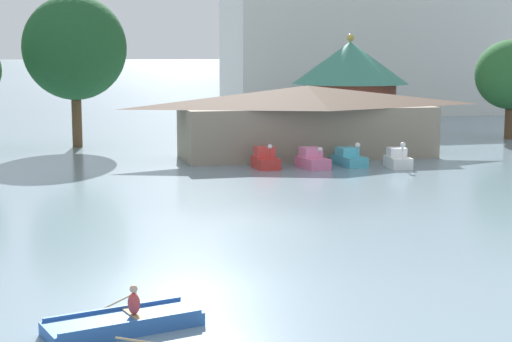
# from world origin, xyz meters

# --- Properties ---
(ground_plane) EXTENTS (2000.00, 2000.00, 0.00)m
(ground_plane) POSITION_xyz_m (0.00, 0.00, 0.00)
(ground_plane) COLOR gray
(rowboat_with_rower) EXTENTS (4.43, 3.78, 1.38)m
(rowboat_with_rower) POSITION_xyz_m (-2.28, -3.44, 0.21)
(rowboat_with_rower) COLOR #2D60AD
(rowboat_with_rower) RESTS_ON ground
(pedal_boat_red) EXTENTS (1.42, 2.47, 1.67)m
(pedal_boat_red) POSITION_xyz_m (9.47, 26.12, 0.55)
(pedal_boat_red) COLOR red
(pedal_boat_red) RESTS_ON ground
(pedal_boat_pink) EXTENTS (1.75, 2.82, 1.48)m
(pedal_boat_pink) POSITION_xyz_m (12.47, 25.56, 0.52)
(pedal_boat_pink) COLOR pink
(pedal_boat_pink) RESTS_ON ground
(pedal_boat_cyan) EXTENTS (1.64, 3.10, 1.66)m
(pedal_boat_cyan) POSITION_xyz_m (15.21, 26.08, 0.48)
(pedal_boat_cyan) COLOR #4CB7CC
(pedal_boat_cyan) RESTS_ON ground
(pedal_boat_white) EXTENTS (1.55, 2.44, 1.78)m
(pedal_boat_white) POSITION_xyz_m (17.88, 24.22, 0.53)
(pedal_boat_white) COLOR white
(pedal_boat_white) RESTS_ON ground
(boathouse) EXTENTS (19.30, 6.99, 5.13)m
(boathouse) POSITION_xyz_m (13.85, 31.09, 2.68)
(boathouse) COLOR gray
(boathouse) RESTS_ON ground
(green_roof_pavilion) EXTENTS (10.88, 10.88, 9.16)m
(green_roof_pavilion) POSITION_xyz_m (23.26, 47.59, 4.73)
(green_roof_pavilion) COLOR brown
(green_roof_pavilion) RESTS_ON ground
(shoreline_tree_mid) EXTENTS (8.10, 8.10, 11.93)m
(shoreline_tree_mid) POSITION_xyz_m (-1.93, 41.58, 7.81)
(shoreline_tree_mid) COLOR brown
(shoreline_tree_mid) RESTS_ON ground
(shoreline_tree_right) EXTENTS (6.17, 6.17, 8.58)m
(shoreline_tree_right) POSITION_xyz_m (34.76, 38.83, 5.55)
(shoreline_tree_right) COLOR brown
(shoreline_tree_right) RESTS_ON ground
(background_building_block) EXTENTS (37.39, 13.14, 18.66)m
(background_building_block) POSITION_xyz_m (35.18, 70.28, 9.35)
(background_building_block) COLOR silver
(background_building_block) RESTS_ON ground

